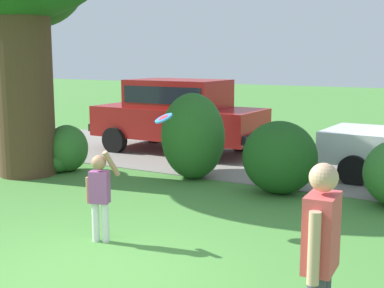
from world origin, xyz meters
TOP-DOWN VIEW (x-y plane):
  - ground_plane at (0.00, 0.00)m, footprint 80.00×80.00m
  - driveway_strip at (0.00, 7.16)m, footprint 28.00×4.40m
  - shrub_near_tree at (-4.18, 4.08)m, footprint 0.91×0.98m
  - shrub_centre_left at (-1.40, 4.89)m, footprint 1.37×1.15m
  - shrub_centre at (0.59, 4.66)m, footprint 1.40×1.23m
  - parked_suv at (-3.28, 7.38)m, footprint 4.70×2.11m
  - child_thrower at (-0.58, 0.96)m, footprint 0.40×0.36m
  - frisbee at (-0.20, 1.98)m, footprint 0.30×0.27m
  - adult_onlooker at (2.93, -0.64)m, footprint 0.24×0.53m

SIDE VIEW (x-z plane):
  - ground_plane at x=0.00m, z-range 0.00..0.00m
  - driveway_strip at x=0.00m, z-range 0.00..0.02m
  - shrub_near_tree at x=-4.18m, z-range -0.04..0.99m
  - shrub_centre at x=0.59m, z-range 0.00..1.35m
  - child_thrower at x=-0.58m, z-range 0.07..1.36m
  - shrub_centre_left at x=-1.40m, z-range 0.00..1.78m
  - adult_onlooker at x=2.93m, z-range 0.11..1.85m
  - parked_suv at x=-3.28m, z-range 0.12..2.04m
  - frisbee at x=-0.20m, z-range 1.53..1.73m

